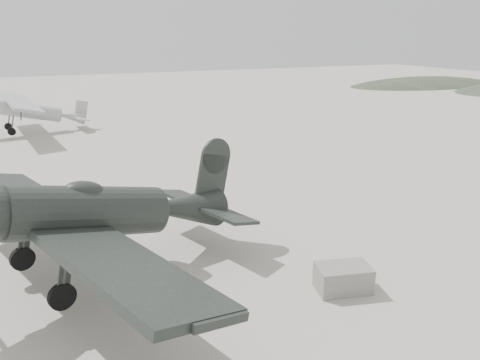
% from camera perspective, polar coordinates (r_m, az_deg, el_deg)
% --- Properties ---
extents(ground, '(160.00, 160.00, 0.00)m').
position_cam_1_polar(ground, '(18.23, -2.14, -7.51)').
color(ground, '#ACA898').
rests_on(ground, ground).
extents(hill_northeast, '(32.00, 16.00, 5.20)m').
position_cam_1_polar(hill_northeast, '(79.19, 21.62, 10.75)').
color(hill_northeast, '#313A2A').
rests_on(hill_northeast, ground).
extents(lowwing_monoplane, '(9.90, 13.56, 4.41)m').
position_cam_1_polar(lowwing_monoplane, '(15.34, -16.46, -3.77)').
color(lowwing_monoplane, black).
rests_on(lowwing_monoplane, ground).
extents(highwing_monoplane, '(8.36, 11.75, 3.32)m').
position_cam_1_polar(highwing_monoplane, '(40.75, -24.41, 8.05)').
color(highwing_monoplane, '#ADAFB2').
rests_on(highwing_monoplane, ground).
extents(equipment_block, '(1.84, 1.39, 0.82)m').
position_cam_1_polar(equipment_block, '(15.22, 12.46, -11.60)').
color(equipment_block, slate).
rests_on(equipment_block, ground).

